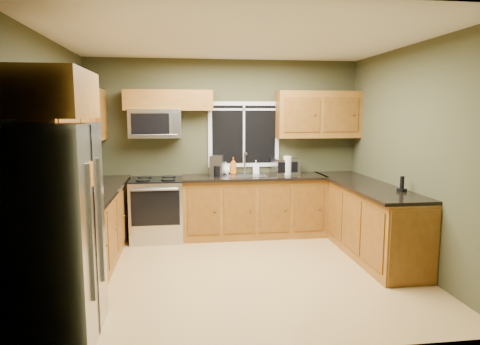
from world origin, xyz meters
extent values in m
plane|color=tan|center=(0.00, 0.00, 0.00)|extent=(4.20, 4.20, 0.00)
plane|color=white|center=(0.00, 0.00, 2.70)|extent=(4.20, 4.20, 0.00)
plane|color=#3D3E24|center=(0.00, 1.80, 1.35)|extent=(4.20, 0.00, 4.20)
plane|color=#3D3E24|center=(0.00, -1.80, 1.35)|extent=(4.20, 0.00, 4.20)
plane|color=#3D3E24|center=(-2.10, 0.00, 1.35)|extent=(0.00, 3.60, 3.60)
plane|color=#3D3E24|center=(2.10, 0.00, 1.35)|extent=(0.00, 3.60, 3.60)
cube|color=white|center=(0.30, 1.79, 1.55)|extent=(1.12, 0.03, 1.02)
cube|color=black|center=(0.30, 1.78, 1.55)|extent=(1.00, 0.01, 0.90)
cube|color=white|center=(0.30, 1.77, 1.55)|extent=(0.03, 0.01, 0.90)
cube|color=white|center=(0.30, 1.77, 1.94)|extent=(1.00, 0.01, 0.03)
cube|color=brown|center=(-1.80, 0.48, 0.45)|extent=(0.60, 2.65, 0.90)
cube|color=black|center=(-1.78, 0.48, 0.92)|extent=(0.65, 2.65, 0.04)
cube|color=brown|center=(0.42, 1.50, 0.45)|extent=(2.17, 0.60, 0.90)
cube|color=black|center=(0.42, 1.48, 0.92)|extent=(2.17, 0.65, 0.04)
cube|color=brown|center=(1.80, 0.55, 0.45)|extent=(0.60, 2.50, 0.90)
cube|color=brown|center=(1.80, -0.71, 0.45)|extent=(0.56, 0.02, 0.82)
cube|color=black|center=(1.78, 0.55, 0.92)|extent=(0.65, 2.50, 0.04)
cube|color=brown|center=(-1.94, 0.48, 1.86)|extent=(0.33, 2.65, 0.72)
cube|color=brown|center=(-0.85, 1.64, 2.07)|extent=(1.30, 0.33, 0.30)
cube|color=brown|center=(1.45, 1.64, 1.86)|extent=(1.30, 0.33, 0.72)
cube|color=brown|center=(-1.74, -1.30, 2.03)|extent=(0.72, 0.90, 0.38)
cube|color=#B7B7BC|center=(-1.74, -1.30, 0.90)|extent=(0.72, 0.90, 1.80)
cube|color=slate|center=(-1.37, -1.50, 0.95)|extent=(0.03, 0.04, 1.10)
cube|color=slate|center=(-1.37, -1.10, 0.95)|extent=(0.03, 0.04, 1.10)
cube|color=black|center=(-1.38, -1.30, 0.90)|extent=(0.01, 0.02, 1.78)
cube|color=#C16112|center=(-1.37, -1.40, 1.40)|extent=(0.01, 0.14, 0.20)
cube|color=#B7B7BC|center=(-1.05, 1.48, 0.45)|extent=(0.76, 0.65, 0.90)
cube|color=black|center=(-1.05, 1.48, 0.91)|extent=(0.76, 0.64, 0.03)
cube|color=black|center=(-1.05, 1.15, 0.55)|extent=(0.68, 0.02, 0.50)
cylinder|color=slate|center=(-1.05, 1.12, 0.82)|extent=(0.64, 0.04, 0.04)
cylinder|color=black|center=(-1.23, 1.33, 0.93)|extent=(0.20, 0.20, 0.01)
cylinder|color=black|center=(-0.87, 1.33, 0.93)|extent=(0.20, 0.20, 0.01)
cylinder|color=black|center=(-1.23, 1.61, 0.93)|extent=(0.20, 0.20, 0.01)
cylinder|color=black|center=(-0.87, 1.61, 0.93)|extent=(0.20, 0.20, 0.01)
cube|color=#B7B7BC|center=(-1.05, 1.61, 1.73)|extent=(0.76, 0.38, 0.42)
cube|color=black|center=(-1.11, 1.42, 1.73)|extent=(0.54, 0.01, 0.30)
cube|color=slate|center=(-0.74, 1.42, 1.73)|extent=(0.10, 0.01, 0.30)
cylinder|color=slate|center=(-1.05, 1.40, 1.57)|extent=(0.66, 0.02, 0.02)
cube|color=slate|center=(0.30, 1.48, 0.94)|extent=(0.60, 0.42, 0.02)
cylinder|color=#B7B7BC|center=(0.30, 1.68, 1.11)|extent=(0.03, 0.03, 0.34)
cylinder|color=#B7B7BC|center=(0.30, 1.60, 1.27)|extent=(0.03, 0.18, 0.03)
cube|color=#B7B7BC|center=(0.94, 1.62, 1.06)|extent=(0.43, 0.36, 0.24)
cube|color=black|center=(0.94, 1.47, 1.06)|extent=(0.32, 0.07, 0.16)
cube|color=slate|center=(-0.15, 1.52, 1.10)|extent=(0.23, 0.26, 0.31)
cylinder|color=black|center=(-0.15, 1.44, 1.02)|extent=(0.14, 0.14, 0.17)
cylinder|color=#B7B7BC|center=(-0.13, 1.65, 1.04)|extent=(0.16, 0.16, 0.21)
cone|color=black|center=(-0.13, 1.65, 1.17)|extent=(0.10, 0.10, 0.06)
cylinder|color=white|center=(0.94, 1.50, 1.08)|extent=(0.14, 0.14, 0.29)
cylinder|color=slate|center=(0.94, 1.50, 1.24)|extent=(0.02, 0.02, 0.04)
imported|color=#C16112|center=(0.12, 1.68, 1.07)|extent=(0.12, 0.12, 0.26)
imported|color=white|center=(0.48, 1.70, 1.04)|extent=(0.10, 0.10, 0.21)
imported|color=white|center=(0.00, 1.70, 1.03)|extent=(0.19, 0.19, 0.19)
cube|color=black|center=(1.97, -0.07, 0.96)|extent=(0.11, 0.11, 0.04)
cube|color=black|center=(1.97, -0.07, 1.05)|extent=(0.05, 0.04, 0.15)
camera|label=1|loc=(-0.64, -4.86, 1.88)|focal=32.00mm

